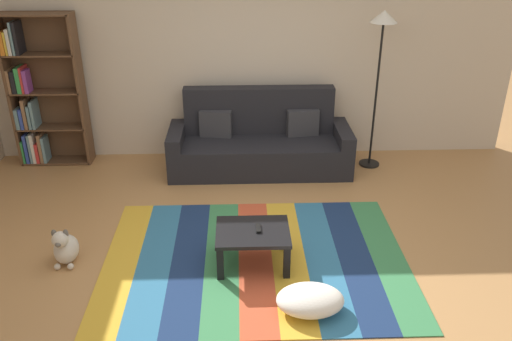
# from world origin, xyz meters

# --- Properties ---
(ground_plane) EXTENTS (14.00, 14.00, 0.00)m
(ground_plane) POSITION_xyz_m (0.00, 0.00, 0.00)
(ground_plane) COLOR #B27F4C
(back_wall) EXTENTS (6.80, 0.10, 2.70)m
(back_wall) POSITION_xyz_m (0.00, 2.55, 1.35)
(back_wall) COLOR beige
(back_wall) RESTS_ON ground_plane
(rug) EXTENTS (2.84, 2.12, 0.01)m
(rug) POSITION_xyz_m (-0.04, -0.02, 0.01)
(rug) COLOR gold
(rug) RESTS_ON ground_plane
(couch) EXTENTS (2.26, 0.80, 1.00)m
(couch) POSITION_xyz_m (0.09, 2.02, 0.34)
(couch) COLOR black
(couch) RESTS_ON ground_plane
(bookshelf) EXTENTS (0.90, 0.28, 1.92)m
(bookshelf) POSITION_xyz_m (-2.68, 2.31, 0.91)
(bookshelf) COLOR brown
(bookshelf) RESTS_ON ground_plane
(coffee_table) EXTENTS (0.67, 0.53, 0.35)m
(coffee_table) POSITION_xyz_m (-0.06, -0.07, 0.30)
(coffee_table) COLOR black
(coffee_table) RESTS_ON rug
(pouf) EXTENTS (0.56, 0.41, 0.20)m
(pouf) POSITION_xyz_m (0.38, -0.75, 0.11)
(pouf) COLOR white
(pouf) RESTS_ON rug
(dog) EXTENTS (0.22, 0.35, 0.40)m
(dog) POSITION_xyz_m (-1.80, 0.01, 0.16)
(dog) COLOR beige
(dog) RESTS_ON ground_plane
(standing_lamp) EXTENTS (0.32, 0.32, 1.96)m
(standing_lamp) POSITION_xyz_m (1.52, 2.06, 1.64)
(standing_lamp) COLOR black
(standing_lamp) RESTS_ON ground_plane
(tv_remote) EXTENTS (0.05, 0.15, 0.02)m
(tv_remote) POSITION_xyz_m (-0.01, -0.05, 0.37)
(tv_remote) COLOR black
(tv_remote) RESTS_ON coffee_table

